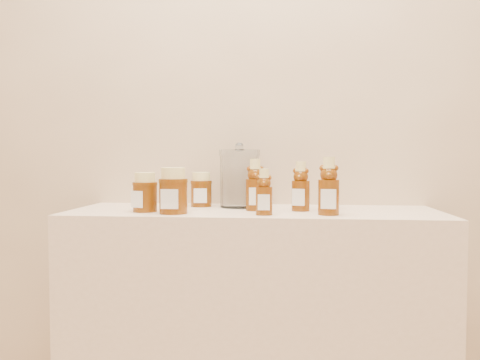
# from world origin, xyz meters

# --- Properties ---
(wall_back) EXTENTS (3.50, 0.02, 2.70)m
(wall_back) POSITION_xyz_m (0.00, 1.75, 1.35)
(wall_back) COLOR tan
(wall_back) RESTS_ON ground
(display_table) EXTENTS (1.20, 0.40, 0.90)m
(display_table) POSITION_xyz_m (0.00, 1.55, 0.45)
(display_table) COLOR beige
(display_table) RESTS_ON ground
(bear_bottle_back_left) EXTENTS (0.07, 0.07, 0.19)m
(bear_bottle_back_left) POSITION_xyz_m (0.00, 1.54, 0.99)
(bear_bottle_back_left) COLOR #572706
(bear_bottle_back_left) RESTS_ON display_table
(bear_bottle_back_mid) EXTENTS (0.08, 0.08, 0.18)m
(bear_bottle_back_mid) POSITION_xyz_m (0.15, 1.55, 0.99)
(bear_bottle_back_mid) COLOR #572706
(bear_bottle_back_mid) RESTS_ON display_table
(bear_bottle_back_right) EXTENTS (0.06, 0.06, 0.18)m
(bear_bottle_back_right) POSITION_xyz_m (0.24, 1.60, 0.99)
(bear_bottle_back_right) COLOR #572706
(bear_bottle_back_right) RESTS_ON display_table
(bear_bottle_front_left) EXTENTS (0.05, 0.05, 0.16)m
(bear_bottle_front_left) POSITION_xyz_m (0.04, 1.43, 0.98)
(bear_bottle_front_left) COLOR #572706
(bear_bottle_front_left) RESTS_ON display_table
(bear_bottle_front_right) EXTENTS (0.07, 0.07, 0.20)m
(bear_bottle_front_right) POSITION_xyz_m (0.23, 1.45, 1.00)
(bear_bottle_front_right) COLOR #572706
(bear_bottle_front_right) RESTS_ON display_table
(honey_jar_left) EXTENTS (0.10, 0.10, 0.12)m
(honey_jar_left) POSITION_xyz_m (-0.34, 1.47, 0.96)
(honey_jar_left) COLOR #572706
(honey_jar_left) RESTS_ON display_table
(honey_jar_back) EXTENTS (0.08, 0.08, 0.12)m
(honey_jar_back) POSITION_xyz_m (-0.19, 1.65, 0.96)
(honey_jar_back) COLOR #572706
(honey_jar_back) RESTS_ON display_table
(honey_jar_front) EXTENTS (0.09, 0.09, 0.14)m
(honey_jar_front) POSITION_xyz_m (-0.24, 1.44, 0.97)
(honey_jar_front) COLOR #572706
(honey_jar_front) RESTS_ON display_table
(glass_canister) EXTENTS (0.17, 0.17, 0.22)m
(glass_canister) POSITION_xyz_m (-0.06, 1.64, 1.01)
(glass_canister) COLOR white
(glass_canister) RESTS_ON display_table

